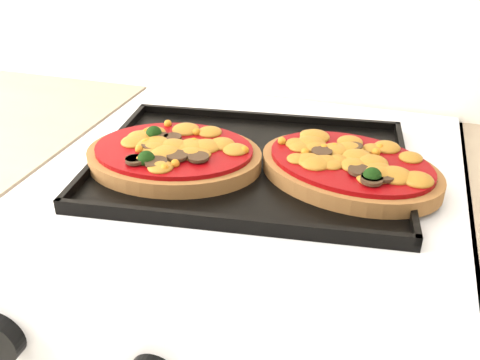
% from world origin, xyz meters
% --- Properties ---
extents(baking_tray, '(0.47, 0.37, 0.02)m').
position_xyz_m(baking_tray, '(0.01, 1.71, 0.92)').
color(baking_tray, black).
rests_on(baking_tray, stove).
extents(pizza_left, '(0.27, 0.22, 0.04)m').
position_xyz_m(pizza_left, '(-0.09, 1.67, 0.94)').
color(pizza_left, brown).
rests_on(pizza_left, baking_tray).
extents(pizza_right, '(0.29, 0.24, 0.04)m').
position_xyz_m(pizza_right, '(0.15, 1.71, 0.94)').
color(pizza_right, brown).
rests_on(pizza_right, baking_tray).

